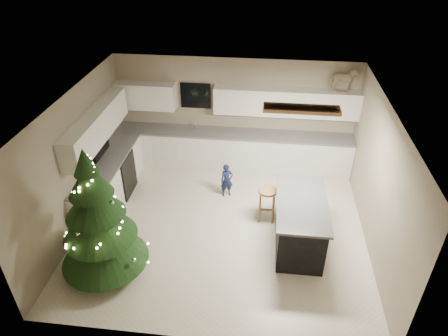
{
  "coord_description": "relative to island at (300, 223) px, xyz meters",
  "views": [
    {
      "loc": [
        0.74,
        -5.98,
        5.25
      ],
      "look_at": [
        0.0,
        0.35,
        1.15
      ],
      "focal_mm": 32.0,
      "sensor_mm": 36.0,
      "label": 1
    }
  ],
  "objects": [
    {
      "name": "ground_plane",
      "position": [
        -1.46,
        0.3,
        -0.48
      ],
      "size": [
        5.5,
        5.5,
        0.0
      ],
      "primitive_type": "plane",
      "color": "beige"
    },
    {
      "name": "room_shell",
      "position": [
        -1.44,
        0.3,
        1.27
      ],
      "size": [
        5.52,
        5.02,
        2.61
      ],
      "color": "gray",
      "rests_on": "ground_plane"
    },
    {
      "name": "cabinetry",
      "position": [
        -2.37,
        1.95,
        0.28
      ],
      "size": [
        5.5,
        3.2,
        2.0
      ],
      "color": "silver",
      "rests_on": "ground_plane"
    },
    {
      "name": "island",
      "position": [
        0.0,
        0.0,
        0.0
      ],
      "size": [
        0.9,
        1.7,
        0.95
      ],
      "color": "black",
      "rests_on": "ground_plane"
    },
    {
      "name": "bar_stool",
      "position": [
        -0.61,
        0.64,
        0.06
      ],
      "size": [
        0.37,
        0.37,
        0.72
      ],
      "rotation": [
        0.0,
        0.0,
        0.3
      ],
      "color": "#92643E",
      "rests_on": "ground_plane"
    },
    {
      "name": "christmas_tree",
      "position": [
        -3.31,
        -1.02,
        0.51
      ],
      "size": [
        1.51,
        1.46,
        2.41
      ],
      "rotation": [
        0.0,
        0.0,
        -0.11
      ],
      "color": "#3F2816",
      "rests_on": "ground_plane"
    },
    {
      "name": "toddler",
      "position": [
        -1.48,
        1.34,
        -0.1
      ],
      "size": [
        0.33,
        0.28,
        0.77
      ],
      "primitive_type": "imported",
      "rotation": [
        0.0,
        0.0,
        0.4
      ],
      "color": "#0F1438",
      "rests_on": "ground_plane"
    },
    {
      "name": "rocking_horse",
      "position": [
        0.84,
        2.62,
        1.79
      ],
      "size": [
        0.61,
        0.31,
        0.52
      ],
      "rotation": [
        0.0,
        0.0,
        1.65
      ],
      "color": "#92643E",
      "rests_on": "cabinetry"
    }
  ]
}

